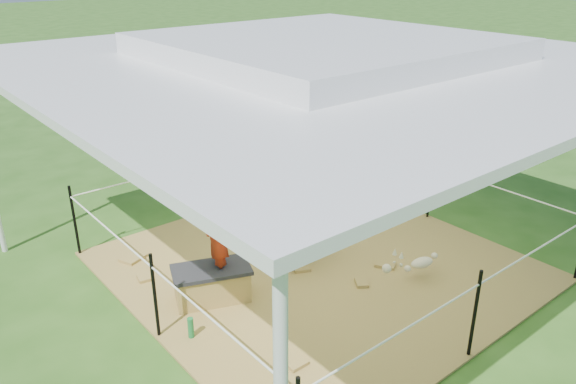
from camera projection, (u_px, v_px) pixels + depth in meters
ground at (318, 267)px, 7.23m from camera, size 90.00×90.00×0.00m
hay_patch at (318, 266)px, 7.22m from camera, size 4.60×4.60×0.03m
canopy_tent at (323, 55)px, 6.16m from camera, size 6.30×6.30×2.90m
rope_fence at (319, 222)px, 6.97m from camera, size 4.54×4.54×1.00m
straw_bale at (212, 285)px, 6.43m from camera, size 0.92×0.69×0.37m
dark_cloth at (211, 270)px, 6.35m from camera, size 0.99×0.76×0.05m
woman at (217, 230)px, 6.22m from camera, size 0.36×0.43×0.99m
green_bottle at (191, 328)px, 5.82m from camera, size 0.08×0.08×0.23m
pony at (313, 230)px, 7.18m from camera, size 1.10×0.71×0.86m
pink_hat at (314, 195)px, 6.98m from camera, size 0.27×0.27×0.12m
foal at (422, 261)px, 6.83m from camera, size 0.96×0.65×0.49m
trash_barrel at (282, 102)px, 13.33m from camera, size 0.64×0.64×0.89m
picnic_table_near at (136, 98)px, 13.80m from camera, size 2.35×2.11×0.80m
picnic_table_far at (247, 68)px, 17.27m from camera, size 2.21×1.76×0.83m
distant_person at (179, 89)px, 14.02m from camera, size 0.57×0.44×1.15m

